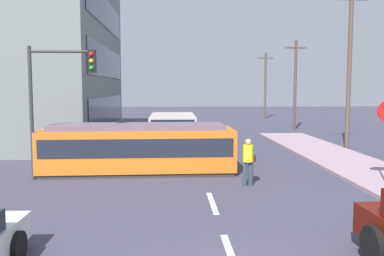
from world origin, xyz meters
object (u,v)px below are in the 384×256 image
(pedestrian_crossing, at_px, (248,159))
(utility_pole_far, at_px, (295,83))
(traffic_light_mast, at_px, (57,87))
(city_bus, at_px, (173,129))
(streetcar_tram, at_px, (138,147))
(utility_pole_distant, at_px, (265,84))
(parked_sedan_mid, at_px, (83,145))
(utility_pole_mid, at_px, (349,66))

(pedestrian_crossing, bearing_deg, utility_pole_far, 69.23)
(pedestrian_crossing, distance_m, traffic_light_mast, 7.53)
(city_bus, xyz_separation_m, pedestrian_crossing, (2.64, -9.63, -0.14))
(streetcar_tram, distance_m, utility_pole_distant, 32.25)
(streetcar_tram, height_order, traffic_light_mast, traffic_light_mast)
(traffic_light_mast, relative_size, utility_pole_far, 0.69)
(parked_sedan_mid, distance_m, utility_pole_mid, 15.06)
(streetcar_tram, height_order, utility_pole_far, utility_pole_far)
(streetcar_tram, distance_m, pedestrian_crossing, 4.81)
(traffic_light_mast, height_order, utility_pole_distant, utility_pole_distant)
(streetcar_tram, height_order, parked_sedan_mid, streetcar_tram)
(city_bus, relative_size, utility_pole_mid, 0.59)
(utility_pole_far, bearing_deg, streetcar_tram, -124.03)
(streetcar_tram, distance_m, utility_pole_mid, 13.28)
(utility_pole_far, bearing_deg, parked_sedan_mid, -138.14)
(city_bus, bearing_deg, utility_pole_distant, 65.32)
(streetcar_tram, relative_size, city_bus, 1.47)
(city_bus, xyz_separation_m, parked_sedan_mid, (-4.52, -3.09, -0.46))
(parked_sedan_mid, bearing_deg, utility_pole_far, 41.86)
(city_bus, bearing_deg, parked_sedan_mid, -145.61)
(utility_pole_far, bearing_deg, pedestrian_crossing, -110.77)
(parked_sedan_mid, relative_size, utility_pole_far, 0.58)
(pedestrian_crossing, height_order, traffic_light_mast, traffic_light_mast)
(parked_sedan_mid, xyz_separation_m, traffic_light_mast, (0.19, -5.21, 2.86))
(traffic_light_mast, bearing_deg, city_bus, 62.45)
(parked_sedan_mid, bearing_deg, traffic_light_mast, -87.93)
(streetcar_tram, bearing_deg, utility_pole_distant, 68.26)
(utility_pole_mid, bearing_deg, utility_pole_far, 88.82)
(streetcar_tram, bearing_deg, parked_sedan_mid, 127.93)
(city_bus, bearing_deg, utility_pole_far, 44.73)
(traffic_light_mast, bearing_deg, utility_pole_far, 51.76)
(city_bus, height_order, parked_sedan_mid, city_bus)
(utility_pole_distant, bearing_deg, pedestrian_crossing, -103.59)
(city_bus, distance_m, traffic_light_mast, 9.66)
(utility_pole_far, bearing_deg, utility_pole_mid, -91.18)
(utility_pole_far, bearing_deg, utility_pole_distant, 88.22)
(traffic_light_mast, height_order, utility_pole_far, utility_pole_far)
(city_bus, height_order, pedestrian_crossing, city_bus)
(pedestrian_crossing, bearing_deg, traffic_light_mast, 169.19)
(streetcar_tram, relative_size, traffic_light_mast, 1.56)
(utility_pole_far, relative_size, utility_pole_distant, 0.99)
(parked_sedan_mid, relative_size, utility_pole_distant, 0.58)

